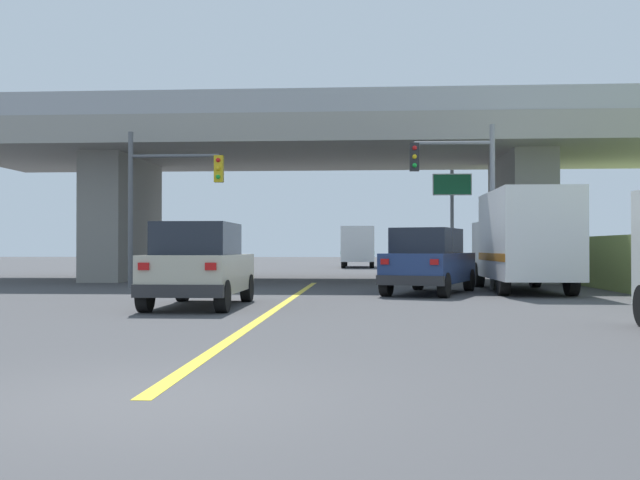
{
  "coord_description": "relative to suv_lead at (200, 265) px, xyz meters",
  "views": [
    {
      "loc": [
        2.1,
        -6.73,
        1.43
      ],
      "look_at": [
        0.82,
        13.6,
        1.64
      ],
      "focal_mm": 41.2,
      "sensor_mm": 36.0,
      "label": 1
    }
  ],
  "objects": [
    {
      "name": "ground",
      "position": [
        1.91,
        14.75,
        -1.01
      ],
      "size": [
        160.0,
        160.0,
        0.0
      ],
      "primitive_type": "plane",
      "color": "#424244"
    },
    {
      "name": "overpass_bridge",
      "position": [
        1.91,
        14.75,
        4.14
      ],
      "size": [
        31.61,
        10.54,
        7.35
      ],
      "color": "gray",
      "rests_on": "ground"
    },
    {
      "name": "lane_divider_stripe",
      "position": [
        1.91,
        0.73,
        -1.01
      ],
      "size": [
        0.2,
        22.94,
        0.01
      ],
      "primitive_type": "cube",
      "color": "yellow",
      "rests_on": "ground"
    },
    {
      "name": "suv_lead",
      "position": [
        0.0,
        0.0,
        0.0
      ],
      "size": [
        1.99,
        4.46,
        2.02
      ],
      "color": "#B7B29E",
      "rests_on": "ground"
    },
    {
      "name": "suv_crossing",
      "position": [
        5.96,
        5.41,
        0.0
      ],
      "size": [
        3.38,
        5.1,
        2.02
      ],
      "rotation": [
        0.0,
        0.0,
        -0.33
      ],
      "color": "navy",
      "rests_on": "ground"
    },
    {
      "name": "box_truck",
      "position": [
        9.08,
        6.58,
        0.66
      ],
      "size": [
        2.33,
        6.92,
        3.21
      ],
      "color": "silver",
      "rests_on": "ground"
    },
    {
      "name": "traffic_signal_nearside",
      "position": [
        7.38,
        7.86,
        2.59
      ],
      "size": [
        2.9,
        0.36,
        5.65
      ],
      "color": "slate",
      "rests_on": "ground"
    },
    {
      "name": "traffic_signal_farside",
      "position": [
        -3.33,
        8.52,
        2.49
      ],
      "size": [
        3.48,
        0.36,
        5.62
      ],
      "color": "#56595E",
      "rests_on": "ground"
    },
    {
      "name": "highway_sign",
      "position": [
        7.57,
        13.15,
        2.4
      ],
      "size": [
        1.6,
        0.17,
        4.65
      ],
      "color": "slate",
      "rests_on": "ground"
    },
    {
      "name": "semi_truck_distant",
      "position": [
        3.41,
        36.01,
        0.54
      ],
      "size": [
        2.33,
        6.91,
        2.93
      ],
      "color": "navy",
      "rests_on": "ground"
    }
  ]
}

